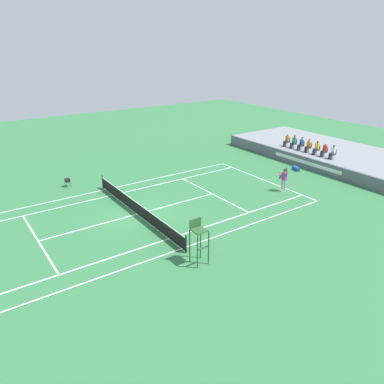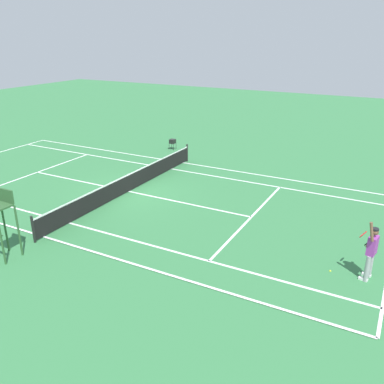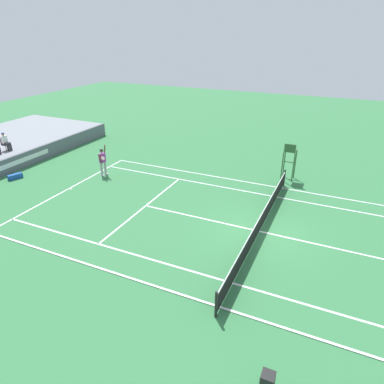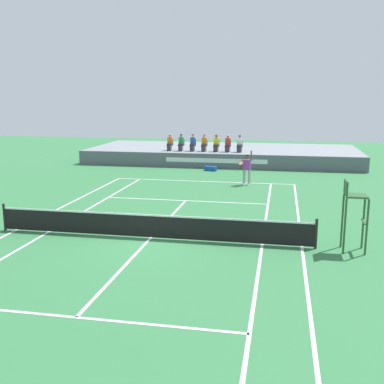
{
  "view_description": "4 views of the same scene",
  "coord_description": "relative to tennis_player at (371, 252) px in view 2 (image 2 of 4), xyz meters",
  "views": [
    {
      "loc": [
        20.54,
        -9.71,
        10.7
      ],
      "look_at": [
        0.81,
        3.96,
        1.0
      ],
      "focal_mm": 34.37,
      "sensor_mm": 36.0,
      "label": 1
    },
    {
      "loc": [
        15.16,
        11.65,
        7.33
      ],
      "look_at": [
        0.81,
        3.96,
        1.0
      ],
      "focal_mm": 38.18,
      "sensor_mm": 36.0,
      "label": 2
    },
    {
      "loc": [
        -14.18,
        -2.86,
        8.84
      ],
      "look_at": [
        0.81,
        3.96,
        1.0
      ],
      "focal_mm": 31.97,
      "sensor_mm": 36.0,
      "label": 3
    },
    {
      "loc": [
        4.65,
        -15.89,
        5.2
      ],
      "look_at": [
        0.81,
        3.96,
        1.0
      ],
      "focal_mm": 43.37,
      "sensor_mm": 36.0,
      "label": 4
    }
  ],
  "objects": [
    {
      "name": "ball_hopper",
      "position": [
        -10.57,
        -13.49,
        -0.42
      ],
      "size": [
        0.36,
        0.36,
        0.7
      ],
      "color": "black",
      "rests_on": "ground"
    },
    {
      "name": "tennis_ball",
      "position": [
        0.12,
        -1.09,
        -0.96
      ],
      "size": [
        0.07,
        0.07,
        0.07
      ],
      "primitive_type": "sphere",
      "color": "#D1E533",
      "rests_on": "ground"
    },
    {
      "name": "tennis_player",
      "position": [
        0.0,
        0.0,
        0.0
      ],
      "size": [
        0.82,
        0.62,
        2.08
      ],
      "color": "#9E9EA3",
      "rests_on": "ground"
    },
    {
      "name": "net",
      "position": [
        -2.68,
        -11.29,
        -0.47
      ],
      "size": [
        11.98,
        0.1,
        1.07
      ],
      "color": "black",
      "rests_on": "ground"
    },
    {
      "name": "umpire_chair",
      "position": [
        4.42,
        -11.29,
        0.56
      ],
      "size": [
        0.77,
        0.77,
        2.44
      ],
      "color": "#2D562D",
      "rests_on": "ground"
    },
    {
      "name": "court",
      "position": [
        -2.68,
        -11.29,
        -0.98
      ],
      "size": [
        11.08,
        23.88,
        0.03
      ],
      "color": "#337542",
      "rests_on": "ground"
    },
    {
      "name": "ground_plane",
      "position": [
        -2.68,
        -11.29,
        -0.99
      ],
      "size": [
        80.0,
        80.0,
        0.0
      ],
      "primitive_type": "plane",
      "color": "#337542"
    }
  ]
}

